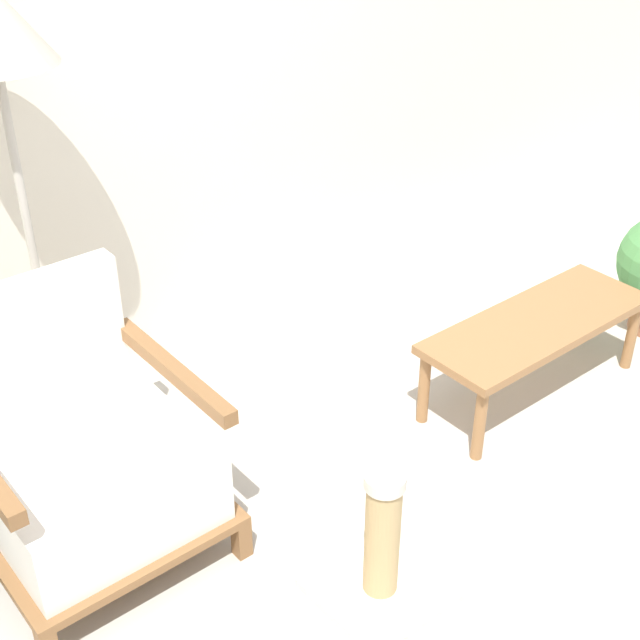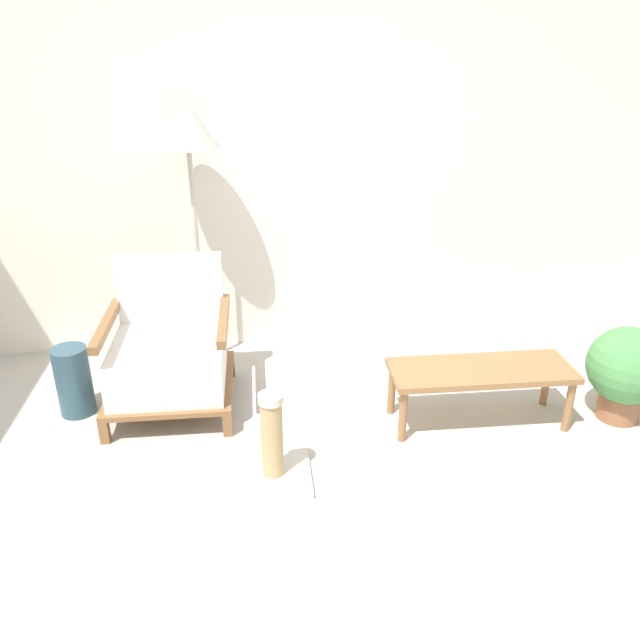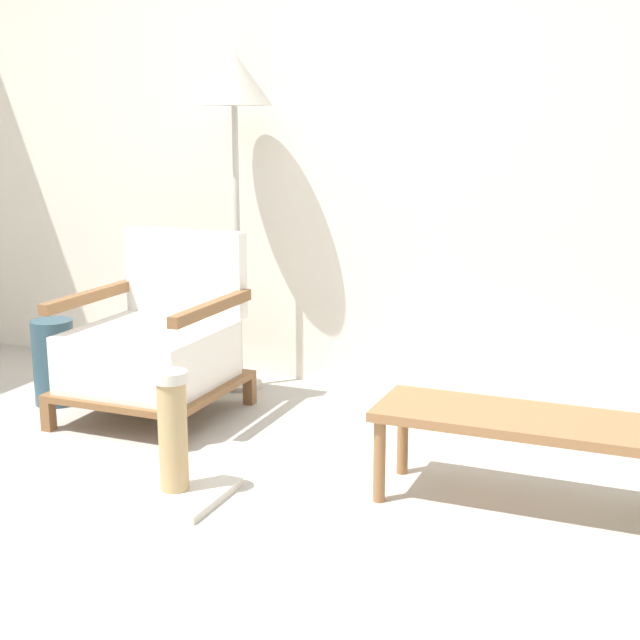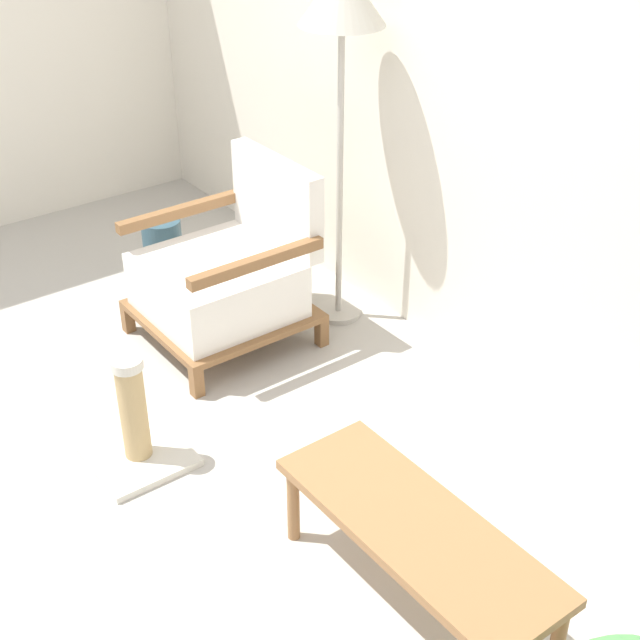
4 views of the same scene
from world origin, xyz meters
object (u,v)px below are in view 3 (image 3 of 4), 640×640
Objects in this scene: floor_lamp at (234,95)px; armchair at (155,346)px; vase at (54,362)px; scratching_post at (174,458)px; coffee_table at (519,427)px.

armchair is at bearing -106.07° from floor_lamp.
vase is 1.33m from scratching_post.
floor_lamp reaches higher than scratching_post.
armchair is 1.75× the size of scratching_post.
armchair reaches higher than coffee_table.
floor_lamp is 3.49× the size of scratching_post.
vase is at bearing 146.81° from scratching_post.
floor_lamp reaches higher than armchair.
floor_lamp is at bearing 39.56° from vase.
vase reaches higher than coffee_table.
scratching_post reaches higher than vase.
armchair is 1.77m from coffee_table.
coffee_table is 2.11× the size of scratching_post.
scratching_post is at bearing -33.19° from vase.
armchair is 2.02× the size of vase.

